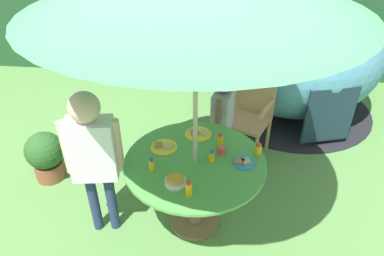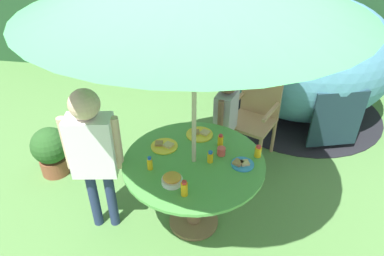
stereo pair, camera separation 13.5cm
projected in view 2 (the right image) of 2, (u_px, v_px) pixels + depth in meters
The scene contains 18 objects.
ground_plane at pixel (194, 222), 3.30m from camera, with size 10.00×10.00×0.02m, color #548442.
hedge_backdrop at pixel (228, 5), 5.63m from camera, with size 9.00×0.70×2.16m, color #234C28.
garden_table at pixel (194, 176), 2.98m from camera, with size 1.18×1.18×0.74m.
wooden_chair at pixel (255, 113), 3.91m from camera, with size 0.61×0.61×0.95m.
dome_tent at pixel (309, 59), 4.57m from camera, with size 2.77×2.77×1.57m.
potted_plant at pixel (51, 150), 3.73m from camera, with size 0.39×0.39×0.56m.
child_in_grey_shirt at pixel (226, 113), 3.51m from camera, with size 0.24×0.39×1.17m.
child_in_white_shirt at pixel (92, 146), 2.79m from camera, with size 0.47×0.26×1.40m.
snack_bowl at pixel (172, 179), 2.64m from camera, with size 0.16×0.16×0.08m.
plate_back_edge at pixel (200, 134), 3.19m from camera, with size 0.25×0.25×0.03m.
plate_front_edge at pixel (164, 146), 3.04m from camera, with size 0.23×0.23×0.03m.
plate_far_left at pixel (242, 164), 2.84m from camera, with size 0.19×0.19×0.03m.
juice_bottle_near_left at pixel (210, 157), 2.85m from camera, with size 0.05×0.05×0.11m.
juice_bottle_near_right at pixel (184, 189), 2.53m from camera, with size 0.05×0.05×0.13m.
juice_bottle_far_right at pixel (258, 151), 2.91m from camera, with size 0.06×0.06×0.11m.
juice_bottle_center_front at pixel (220, 140), 3.03m from camera, with size 0.05×0.05×0.11m.
juice_bottle_center_back at pixel (150, 164), 2.77m from camera, with size 0.04×0.04×0.12m.
cup_near at pixel (221, 151), 2.94m from camera, with size 0.07×0.07×0.07m, color #E04C47.
Camera 2 is at (0.34, -2.22, 2.57)m, focal length 32.73 mm.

